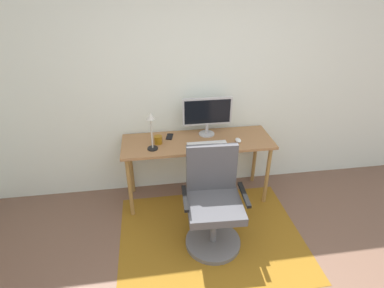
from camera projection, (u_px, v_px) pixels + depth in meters
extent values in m
cube|color=white|center=(204.00, 83.00, 3.42)|extent=(6.00, 0.10, 2.60)
cube|color=brown|center=(211.00, 236.00, 3.14)|extent=(1.85, 1.44, 0.01)
cube|color=#9D6D45|center=(198.00, 142.00, 3.37)|extent=(1.66, 0.55, 0.03)
cylinder|color=#9E753D|center=(130.00, 188.00, 3.26)|extent=(0.04, 0.04, 0.74)
cylinder|color=#9E753D|center=(267.00, 176.00, 3.46)|extent=(0.04, 0.04, 0.74)
cylinder|color=#9E753D|center=(131.00, 166.00, 3.64)|extent=(0.04, 0.04, 0.74)
cylinder|color=#9E753D|center=(255.00, 156.00, 3.84)|extent=(0.04, 0.04, 0.74)
cylinder|color=#B2B2B7|center=(206.00, 134.00, 3.49)|extent=(0.18, 0.18, 0.01)
cylinder|color=#B2B2B7|center=(206.00, 129.00, 3.46)|extent=(0.04, 0.04, 0.12)
cube|color=#B7B7BC|center=(207.00, 111.00, 3.36)|extent=(0.55, 0.04, 0.31)
cube|color=black|center=(207.00, 112.00, 3.34)|extent=(0.51, 0.00, 0.27)
cube|color=white|center=(207.00, 145.00, 3.26)|extent=(0.43, 0.13, 0.02)
ellipsoid|color=white|center=(238.00, 140.00, 3.33)|extent=(0.06, 0.10, 0.03)
cylinder|color=#956011|center=(158.00, 140.00, 3.28)|extent=(0.09, 0.09, 0.09)
cube|color=black|center=(170.00, 137.00, 3.43)|extent=(0.10, 0.15, 0.01)
cylinder|color=black|center=(153.00, 148.00, 3.19)|extent=(0.11, 0.11, 0.01)
cylinder|color=beige|center=(152.00, 134.00, 3.11)|extent=(0.02, 0.02, 0.33)
cone|color=beige|center=(150.00, 116.00, 3.01)|extent=(0.09, 0.09, 0.06)
cylinder|color=slate|center=(213.00, 242.00, 3.05)|extent=(0.55, 0.55, 0.05)
cylinder|color=slate|center=(214.00, 225.00, 2.94)|extent=(0.06, 0.06, 0.40)
cube|color=#4C4C51|center=(214.00, 206.00, 2.82)|extent=(0.53, 0.53, 0.08)
cube|color=#4C4C51|center=(212.00, 167.00, 2.88)|extent=(0.48, 0.08, 0.48)
cube|color=black|center=(185.00, 198.00, 2.75)|extent=(0.06, 0.36, 0.03)
cube|color=black|center=(244.00, 194.00, 2.80)|extent=(0.06, 0.36, 0.03)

